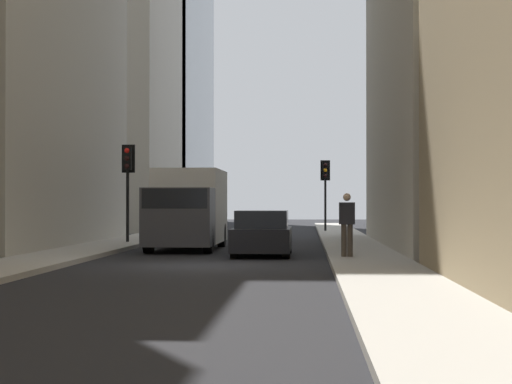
% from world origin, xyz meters
% --- Properties ---
extents(ground_plane, '(135.00, 135.00, 0.00)m').
position_xyz_m(ground_plane, '(0.00, 0.00, 0.00)').
color(ground_plane, black).
extents(sidewalk_right, '(90.00, 2.20, 0.14)m').
position_xyz_m(sidewalk_right, '(0.00, 4.50, 0.07)').
color(sidewalk_right, '#A8A399').
rests_on(sidewalk_right, ground_plane).
extents(sidewalk_left, '(90.00, 2.20, 0.14)m').
position_xyz_m(sidewalk_left, '(0.00, -4.50, 0.07)').
color(sidewalk_left, '#A8A399').
rests_on(sidewalk_left, ground_plane).
extents(delivery_truck, '(6.46, 2.25, 2.84)m').
position_xyz_m(delivery_truck, '(8.04, 1.40, 1.46)').
color(delivery_truck, silver).
rests_on(delivery_truck, ground_plane).
extents(sedan_black, '(4.30, 1.78, 1.42)m').
position_xyz_m(sedan_black, '(4.54, -1.40, 0.66)').
color(sedan_black, black).
rests_on(sedan_black, ground_plane).
extents(traffic_light_midblock, '(0.43, 0.52, 3.79)m').
position_xyz_m(traffic_light_midblock, '(11.34, 4.18, 2.92)').
color(traffic_light_midblock, black).
rests_on(traffic_light_midblock, sidewalk_right).
extents(traffic_light_far_junction, '(0.43, 0.52, 3.83)m').
position_xyz_m(traffic_light_far_junction, '(25.81, -3.80, 2.95)').
color(traffic_light_far_junction, black).
rests_on(traffic_light_far_junction, sidewalk_left).
extents(pedestrian, '(0.26, 0.44, 1.79)m').
position_xyz_m(pedestrian, '(1.90, -3.92, 1.12)').
color(pedestrian, '#473D33').
rests_on(pedestrian, sidewalk_left).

